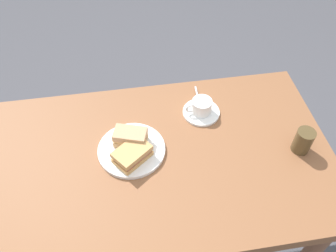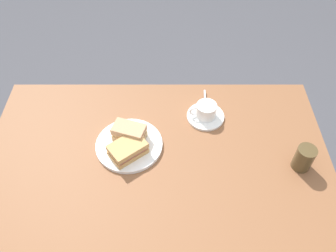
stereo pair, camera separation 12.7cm
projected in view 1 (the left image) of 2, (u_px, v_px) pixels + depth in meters
The scene contains 9 objects.
ground_plane at pixel (163, 242), 1.81m from camera, with size 6.00×6.00×0.00m, color #49484E.
dining_table at pixel (162, 172), 1.30m from camera, with size 1.23×0.74×0.77m.
sandwich_plate at pixel (132, 150), 1.23m from camera, with size 0.24×0.24×0.01m, color white.
sandwich_front at pixel (131, 137), 1.22m from camera, with size 0.13×0.10×0.06m.
sandwich_back at pixel (132, 155), 1.18m from camera, with size 0.15×0.14×0.05m.
coffee_saucer at pixel (201, 112), 1.35m from camera, with size 0.14×0.14×0.01m, color white.
coffee_cup at pixel (201, 106), 1.33m from camera, with size 0.10×0.08×0.06m.
spoon at pixel (198, 98), 1.40m from camera, with size 0.02×0.10×0.01m.
drinking_glass at pixel (303, 141), 1.21m from camera, with size 0.06×0.06×0.09m, color #503F23.
Camera 1 is at (-0.09, -0.70, 1.78)m, focal length 36.91 mm.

